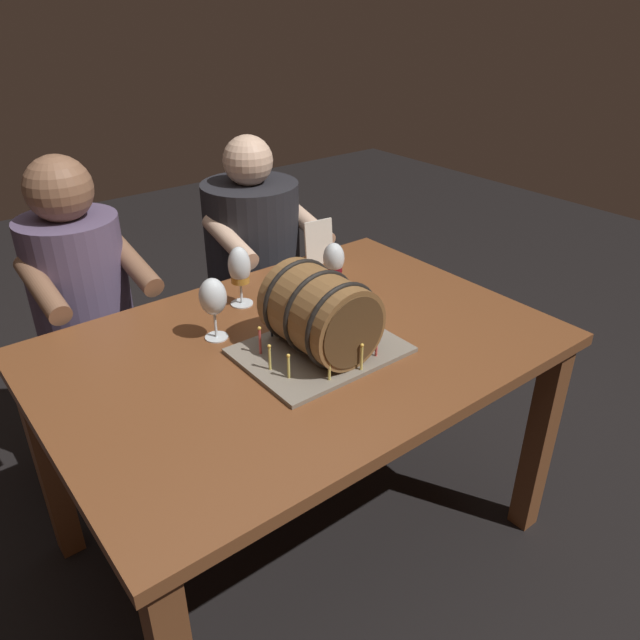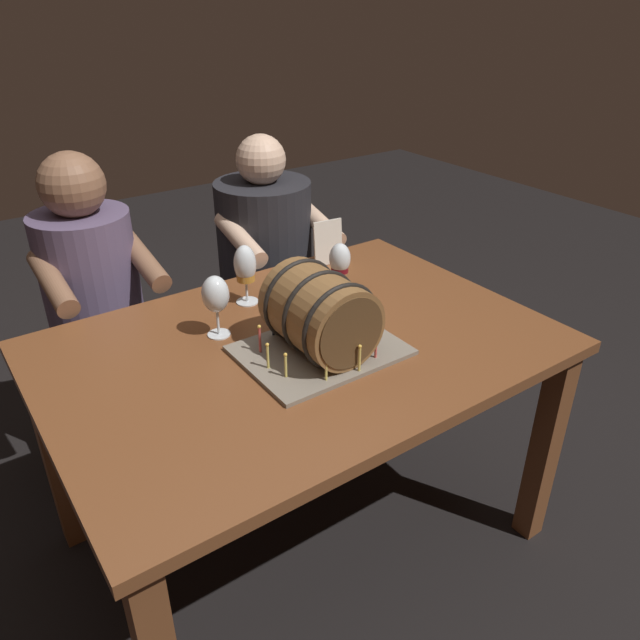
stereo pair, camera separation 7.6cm
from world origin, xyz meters
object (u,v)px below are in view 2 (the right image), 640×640
object	(u,v)px
barrel_cake	(320,316)
person_seated_right	(267,281)
dining_table	(300,373)
wine_glass_red	(340,261)
wine_glass_empty	(215,295)
person_seated_left	(101,330)
menu_card	(328,243)
wine_glass_amber	(245,267)

from	to	relation	value
barrel_cake	person_seated_right	world-z (taller)	person_seated_right
dining_table	wine_glass_red	world-z (taller)	wine_glass_red
wine_glass_red	wine_glass_empty	bearing A→B (deg)	-178.54
person_seated_left	barrel_cake	bearing A→B (deg)	-67.11
barrel_cake	menu_card	bearing A→B (deg)	52.20
dining_table	wine_glass_empty	xyz separation A→B (m)	(-0.17, 0.17, 0.23)
person_seated_left	wine_glass_amber	bearing A→B (deg)	-54.27
dining_table	menu_card	size ratio (longest dim) A/B	8.68
dining_table	person_seated_right	distance (m)	0.86
wine_glass_empty	person_seated_right	bearing A→B (deg)	50.13
menu_card	person_seated_right	xyz separation A→B (m)	(-0.04, 0.38, -0.28)
wine_glass_empty	dining_table	bearing A→B (deg)	-44.68
dining_table	wine_glass_empty	bearing A→B (deg)	135.32
barrel_cake	wine_glass_empty	size ratio (longest dim) A/B	2.31
wine_glass_amber	person_seated_left	distance (m)	0.68
wine_glass_amber	person_seated_right	bearing A→B (deg)	54.14
wine_glass_empty	menu_card	distance (m)	0.61
wine_glass_empty	wine_glass_red	xyz separation A→B (m)	(0.44, 0.01, -0.01)
wine_glass_amber	wine_glass_red	world-z (taller)	wine_glass_amber
barrel_cake	menu_card	world-z (taller)	barrel_cake
person_seated_left	person_seated_right	world-z (taller)	person_seated_left
dining_table	wine_glass_amber	xyz separation A→B (m)	(-0.00, 0.30, 0.23)
barrel_cake	wine_glass_red	distance (m)	0.36
wine_glass_empty	wine_glass_amber	bearing A→B (deg)	38.92
person_seated_left	person_seated_right	distance (m)	0.70
barrel_cake	menu_card	xyz separation A→B (m)	(0.37, 0.48, -0.03)
dining_table	person_seated_left	size ratio (longest dim) A/B	1.18
dining_table	menu_card	world-z (taller)	menu_card
person_seated_left	person_seated_right	size ratio (longest dim) A/B	1.03
person_seated_left	wine_glass_empty	bearing A→B (deg)	-73.68
barrel_cake	wine_glass_red	size ratio (longest dim) A/B	2.41
barrel_cake	wine_glass_amber	distance (m)	0.38
menu_card	wine_glass_amber	bearing A→B (deg)	-158.31
dining_table	barrel_cake	xyz separation A→B (m)	(0.02, -0.08, 0.22)
menu_card	person_seated_right	bearing A→B (deg)	102.90
wine_glass_amber	person_seated_right	size ratio (longest dim) A/B	0.17
wine_glass_amber	wine_glass_empty	bearing A→B (deg)	-141.08
wine_glass_empty	wine_glass_amber	world-z (taller)	wine_glass_amber
wine_glass_red	person_seated_left	bearing A→B (deg)	135.60
dining_table	wine_glass_empty	size ratio (longest dim) A/B	7.55
barrel_cake	person_seated_right	distance (m)	0.97
wine_glass_empty	person_seated_right	xyz separation A→B (m)	(0.52, 0.62, -0.33)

